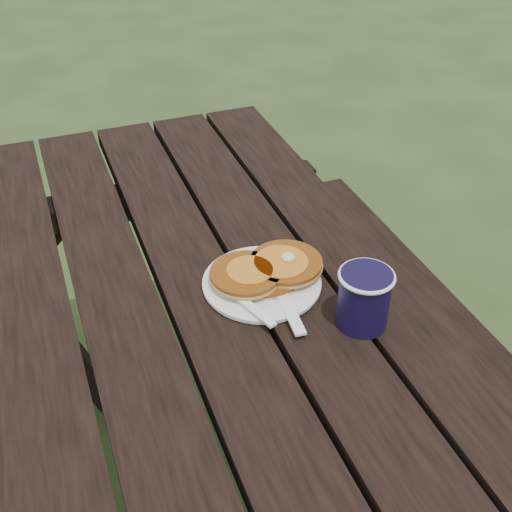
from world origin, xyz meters
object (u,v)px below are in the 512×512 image
object	(u,v)px
picnic_table	(237,486)
coffee_cup	(364,296)
plate	(262,283)
pancake_stack	(267,270)

from	to	relation	value
picnic_table	coffee_cup	size ratio (longest dim) A/B	16.91
picnic_table	coffee_cup	distance (m)	0.50
plate	picnic_table	bearing A→B (deg)	-127.09
plate	pancake_stack	world-z (taller)	pancake_stack
plate	pancake_stack	size ratio (longest dim) A/B	0.99
plate	coffee_cup	distance (m)	0.20
pancake_stack	picnic_table	bearing A→B (deg)	-128.71
picnic_table	pancake_stack	world-z (taller)	pancake_stack
coffee_cup	plate	bearing A→B (deg)	128.54
plate	pancake_stack	bearing A→B (deg)	36.84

